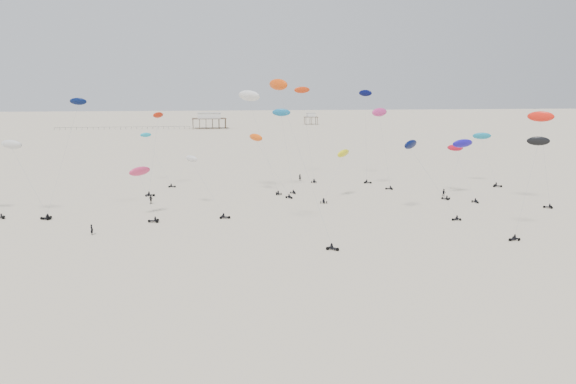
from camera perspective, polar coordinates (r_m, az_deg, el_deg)
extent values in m
plane|color=beige|center=(205.40, -4.67, 3.65)|extent=(900.00, 900.00, 0.00)
cube|color=brown|center=(354.00, -8.01, 7.40)|extent=(21.00, 13.00, 0.30)
cube|color=silver|center=(353.92, -8.02, 7.69)|extent=(14.00, 8.40, 3.20)
cube|color=#B2B2AD|center=(353.84, -8.03, 7.97)|extent=(15.00, 9.00, 0.30)
cube|color=brown|center=(391.02, 2.34, 7.62)|extent=(9.00, 7.00, 0.30)
cube|color=silver|center=(390.96, 2.34, 7.82)|extent=(5.60, 4.20, 2.40)
cube|color=#B2B2AD|center=(390.90, 2.34, 8.02)|extent=(6.00, 4.50, 0.30)
cube|color=black|center=(357.51, -16.41, 6.36)|extent=(80.00, 0.10, 0.10)
cylinder|color=gray|center=(127.53, -1.59, 2.50)|extent=(0.03, 0.03, 15.42)
ellipsoid|color=#FF580D|center=(130.24, -3.28, 5.56)|extent=(4.01, 4.68, 2.20)
cylinder|color=gray|center=(113.56, -21.89, 3.03)|extent=(0.03, 0.03, 21.69)
ellipsoid|color=#04103C|center=(114.10, -20.54, 8.62)|extent=(3.76, 2.54, 1.73)
cylinder|color=gray|center=(99.08, 23.04, 0.18)|extent=(0.03, 0.03, 15.78)
ellipsoid|color=black|center=(101.26, 24.09, 4.75)|extent=(3.83, 2.72, 1.78)
cylinder|color=gray|center=(131.19, 17.54, 1.74)|extent=(0.03, 0.03, 14.95)
ellipsoid|color=red|center=(135.81, 16.61, 4.33)|extent=(3.67, 3.18, 1.77)
cylinder|color=gray|center=(87.74, 1.70, 2.77)|extent=(0.03, 0.03, 26.60)
ellipsoid|color=#E7480C|center=(91.91, -0.99, 10.86)|extent=(3.67, 4.44, 2.11)
cylinder|color=gray|center=(150.17, 2.03, 5.77)|extent=(0.03, 0.03, 24.89)
ellipsoid|color=red|center=(154.98, 1.42, 10.33)|extent=(4.61, 2.39, 2.21)
cylinder|color=gray|center=(132.14, -0.06, 3.98)|extent=(0.03, 0.03, 18.24)
ellipsoid|color=#156BA3|center=(134.16, -0.69, 8.09)|extent=(4.71, 2.99, 2.19)
cylinder|color=gray|center=(111.79, -8.20, 0.51)|extent=(0.03, 0.03, 16.70)
ellipsoid|color=silver|center=(117.52, -9.79, 3.36)|extent=(3.24, 3.32, 1.66)
cylinder|color=gray|center=(130.39, 16.54, 1.97)|extent=(0.03, 0.03, 12.18)
ellipsoid|color=#180DAA|center=(132.52, 17.31, 4.74)|extent=(5.76, 3.61, 2.63)
cylinder|color=gray|center=(107.48, -14.15, -0.46)|extent=(0.03, 0.03, 9.33)
ellipsoid|color=#DA3365|center=(109.52, -14.84, 2.06)|extent=(4.94, 4.82, 2.36)
cylinder|color=gray|center=(109.68, 14.51, 0.99)|extent=(0.03, 0.03, 15.66)
ellipsoid|color=#040D3B|center=(111.06, 12.35, 4.75)|extent=(4.53, 4.38, 2.24)
cylinder|color=gray|center=(146.14, -13.01, 3.16)|extent=(0.03, 0.03, 15.93)
ellipsoid|color=#1AA6CA|center=(150.36, -14.25, 5.65)|extent=(3.06, 1.89, 1.43)
cylinder|color=gray|center=(115.93, -24.80, 0.93)|extent=(0.03, 0.03, 14.32)
ellipsoid|color=silver|center=(117.98, -26.26, 4.35)|extent=(4.94, 3.69, 2.28)
cylinder|color=gray|center=(138.12, 9.77, 4.09)|extent=(0.03, 0.03, 17.38)
ellipsoid|color=#CD3080|center=(138.41, 9.27, 8.01)|extent=(4.96, 3.50, 2.28)
cylinder|color=gray|center=(150.80, 19.77, 2.97)|extent=(0.03, 0.03, 12.63)
ellipsoid|color=teal|center=(152.86, 19.09, 5.41)|extent=(5.02, 3.36, 2.29)
cylinder|color=gray|center=(129.23, -2.49, 4.64)|extent=(0.03, 0.03, 21.82)
ellipsoid|color=white|center=(130.02, -3.97, 9.74)|extent=(6.45, 6.85, 3.22)
cylinder|color=gray|center=(122.25, 4.65, 1.43)|extent=(0.03, 0.03, 10.98)
ellipsoid|color=yellow|center=(124.41, 5.63, 3.93)|extent=(4.70, 4.94, 2.35)
cylinder|color=gray|center=(126.85, 24.61, 2.71)|extent=(0.03, 0.03, 17.39)
ellipsoid|color=red|center=(127.74, 24.29, 7.01)|extent=(5.40, 4.76, 2.60)
cylinder|color=gray|center=(149.81, 7.97, 5.51)|extent=(0.03, 0.03, 23.44)
ellipsoid|color=#040836|center=(153.87, 7.86, 9.93)|extent=(3.72, 3.85, 1.94)
cylinder|color=gray|center=(135.54, -13.44, 3.77)|extent=(0.03, 0.03, 19.90)
ellipsoid|color=red|center=(140.26, -13.06, 7.63)|extent=(3.11, 3.29, 1.64)
imported|color=black|center=(99.69, -19.28, -4.12)|extent=(0.90, 0.91, 2.09)
imported|color=black|center=(132.21, 15.54, -0.44)|extent=(1.12, 0.81, 2.07)
imported|color=black|center=(122.73, -13.75, -1.18)|extent=(1.45, 1.11, 2.17)
imported|color=black|center=(149.62, 1.22, 1.17)|extent=(0.90, 0.74, 2.12)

